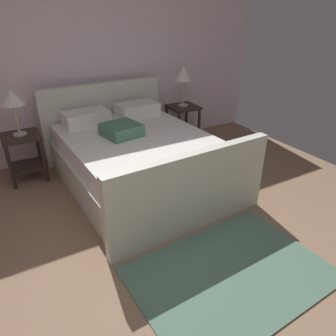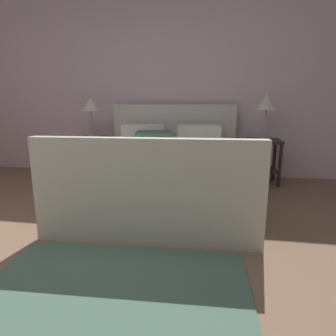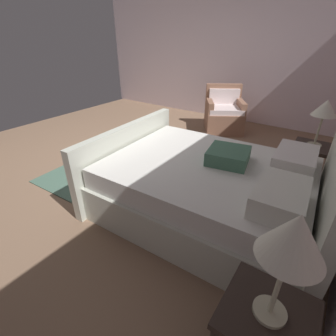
{
  "view_description": "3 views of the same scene",
  "coord_description": "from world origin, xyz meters",
  "px_view_note": "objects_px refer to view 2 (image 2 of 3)",
  "views": [
    {
      "loc": [
        -0.92,
        -1.42,
        1.95
      ],
      "look_at": [
        0.52,
        1.1,
        0.47
      ],
      "focal_mm": 33.25,
      "sensor_mm": 36.0,
      "label": 1
    },
    {
      "loc": [
        1.02,
        -1.42,
        1.08
      ],
      "look_at": [
        0.62,
        1.05,
        0.52
      ],
      "focal_mm": 31.12,
      "sensor_mm": 36.0,
      "label": 2
    },
    {
      "loc": [
        2.52,
        2.65,
        1.79
      ],
      "look_at": [
        0.6,
        1.3,
        0.5
      ],
      "focal_mm": 26.02,
      "sensor_mm": 36.0,
      "label": 3
    }
  ],
  "objects_px": {
    "table_lamp_right": "(267,103)",
    "bed": "(165,169)",
    "nightstand_right": "(263,154)",
    "table_lamp_left": "(91,106)",
    "nightstand_left": "(93,151)"
  },
  "relations": [
    {
      "from": "table_lamp_right",
      "to": "bed",
      "type": "bearing_deg",
      "value": -143.39
    },
    {
      "from": "nightstand_right",
      "to": "table_lamp_left",
      "type": "distance_m",
      "value": 2.49
    },
    {
      "from": "table_lamp_right",
      "to": "nightstand_left",
      "type": "height_order",
      "value": "table_lamp_right"
    },
    {
      "from": "bed",
      "to": "nightstand_left",
      "type": "bearing_deg",
      "value": 146.71
    },
    {
      "from": "table_lamp_right",
      "to": "nightstand_left",
      "type": "xyz_separation_m",
      "value": [
        -2.4,
        -0.11,
        -0.68
      ]
    },
    {
      "from": "table_lamp_left",
      "to": "table_lamp_right",
      "type": "bearing_deg",
      "value": 2.57
    },
    {
      "from": "bed",
      "to": "nightstand_right",
      "type": "relative_size",
      "value": 3.9
    },
    {
      "from": "bed",
      "to": "nightstand_left",
      "type": "height_order",
      "value": "bed"
    },
    {
      "from": "bed",
      "to": "table_lamp_right",
      "type": "bearing_deg",
      "value": 36.61
    },
    {
      "from": "nightstand_right",
      "to": "nightstand_left",
      "type": "bearing_deg",
      "value": -177.43
    },
    {
      "from": "table_lamp_right",
      "to": "nightstand_right",
      "type": "bearing_deg",
      "value": 180.0
    },
    {
      "from": "table_lamp_right",
      "to": "table_lamp_left",
      "type": "distance_m",
      "value": 2.4
    },
    {
      "from": "nightstand_right",
      "to": "table_lamp_right",
      "type": "xyz_separation_m",
      "value": [
        0.0,
        0.0,
        0.68
      ]
    },
    {
      "from": "table_lamp_left",
      "to": "nightstand_right",
      "type": "bearing_deg",
      "value": 2.57
    },
    {
      "from": "bed",
      "to": "table_lamp_right",
      "type": "height_order",
      "value": "table_lamp_right"
    }
  ]
}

